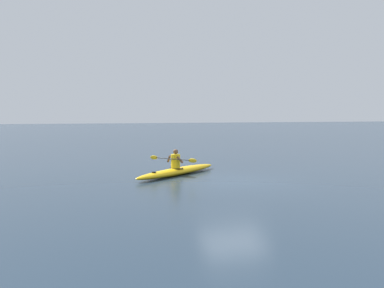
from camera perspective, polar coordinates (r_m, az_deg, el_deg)
The scene contains 3 objects.
ground_plane at distance 16.40m, azimuth 5.58°, elevation -4.98°, with size 160.00×160.00×0.00m, color #1E2D3D.
kayak at distance 17.96m, azimuth -1.92°, elevation -3.64°, with size 4.35×3.78×0.31m.
kayaker at distance 17.77m, azimuth -2.24°, elevation -2.15°, with size 1.58×1.88×0.79m.
Camera 1 is at (5.64, 15.16, 2.67)m, focal length 40.07 mm.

